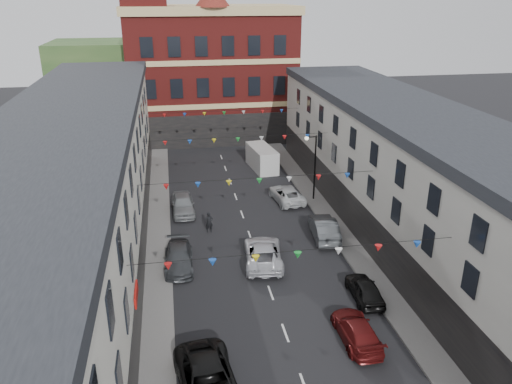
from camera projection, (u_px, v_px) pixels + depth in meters
ground at (271, 293)px, 31.07m from camera, size 160.00×160.00×0.00m
pavement_left at (158, 285)px, 31.76m from camera, size 1.80×64.00×0.15m
pavement_right at (364, 266)px, 33.99m from camera, size 1.80×64.00×0.15m
terrace_left at (64, 223)px, 28.10m from camera, size 8.40×56.00×10.70m
terrace_right at (447, 202)px, 32.08m from camera, size 8.40×56.00×9.70m
civic_building at (211, 72)px, 62.73m from camera, size 20.60×13.30×18.50m
clock_tower at (145, 16)px, 56.30m from camera, size 5.60×5.60×30.00m
distant_hill at (175, 70)px, 85.24m from camera, size 40.00×14.00×10.00m
street_lamp at (312, 159)px, 43.47m from camera, size 1.10×0.36×6.00m
car_left_c at (208, 383)px, 22.82m from camera, size 3.22×5.95×1.59m
car_left_d at (179, 258)px, 33.78m from camera, size 2.04×4.73×1.36m
car_left_e at (183, 204)px, 42.10m from camera, size 2.00×4.70×1.58m
car_right_c at (357, 330)px, 26.60m from camera, size 1.81×4.44×1.29m
car_right_d at (365, 289)px, 30.26m from camera, size 1.70×3.92×1.32m
car_right_e at (324, 228)px, 37.80m from camera, size 2.21×5.04×1.61m
car_right_f at (287, 194)px, 44.47m from camera, size 2.78×5.08×1.35m
moving_car at (263, 253)px, 34.30m from camera, size 3.16×5.68×1.50m
white_van at (262, 158)px, 52.51m from camera, size 2.71×5.54×2.36m
pedestrian at (209, 222)px, 38.69m from camera, size 0.60×0.40×1.63m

